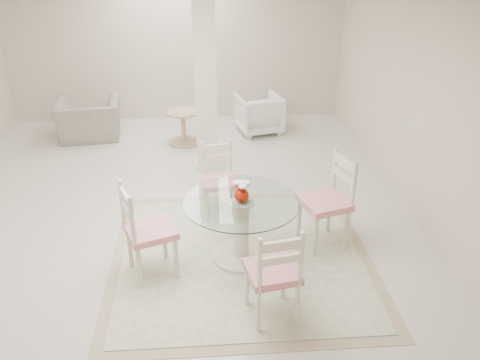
{
  "coord_description": "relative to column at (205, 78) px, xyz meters",
  "views": [
    {
      "loc": [
        0.45,
        -5.65,
        3.26
      ],
      "look_at": [
        0.82,
        -0.89,
        0.85
      ],
      "focal_mm": 38.0,
      "sensor_mm": 36.0,
      "label": 1
    }
  ],
  "objects": [
    {
      "name": "dining_chair_east",
      "position": [
        1.32,
        -2.17,
        -0.72
      ],
      "size": [
        0.6,
        0.6,
        1.19
      ],
      "rotation": [
        0.0,
        0.0,
        -1.27
      ],
      "color": "beige",
      "rests_on": "ground"
    },
    {
      "name": "room_shell",
      "position": [
        -0.5,
        -1.3,
        0.51
      ],
      "size": [
        6.02,
        7.02,
        2.71
      ],
      "color": "beige",
      "rests_on": "ground"
    },
    {
      "name": "column",
      "position": [
        0.0,
        0.0,
        0.0
      ],
      "size": [
        0.3,
        0.3,
        2.7
      ],
      "primitive_type": "cube",
      "color": "beige",
      "rests_on": "ground"
    },
    {
      "name": "area_rug",
      "position": [
        0.32,
        -2.39,
        -1.34
      ],
      "size": [
        2.81,
        2.81,
        0.02
      ],
      "color": "tan",
      "rests_on": "ground"
    },
    {
      "name": "dining_chair_south",
      "position": [
        0.53,
        -3.39,
        -0.77
      ],
      "size": [
        0.52,
        0.52,
        1.11
      ],
      "rotation": [
        0.0,
        0.0,
        3.33
      ],
      "color": "#EFE2C5",
      "rests_on": "ground"
    },
    {
      "name": "red_vase",
      "position": [
        0.32,
        -2.39,
        -0.53
      ],
      "size": [
        0.18,
        0.17,
        0.23
      ],
      "color": "#9B1604",
      "rests_on": "dining_table"
    },
    {
      "name": "dining_table",
      "position": [
        0.32,
        -2.39,
        -0.99
      ],
      "size": [
        1.22,
        1.22,
        0.7
      ],
      "rotation": [
        0.0,
        0.0,
        0.21
      ],
      "color": "beige",
      "rests_on": "ground"
    },
    {
      "name": "armchair_white",
      "position": [
        0.91,
        1.36,
        -1.02
      ],
      "size": [
        0.86,
        0.87,
        0.66
      ],
      "primitive_type": "imported",
      "rotation": [
        0.0,
        0.0,
        3.37
      ],
      "color": "silver",
      "rests_on": "ground"
    },
    {
      "name": "side_table",
      "position": [
        -0.38,
        0.92,
        -1.09
      ],
      "size": [
        0.54,
        0.54,
        0.56
      ],
      "color": "tan",
      "rests_on": "ground"
    },
    {
      "name": "recliner_taupe",
      "position": [
        -1.97,
        1.29,
        -1.02
      ],
      "size": [
        1.11,
        1.0,
        0.66
      ],
      "primitive_type": "imported",
      "rotation": [
        0.0,
        0.0,
        3.25
      ],
      "color": "gray",
      "rests_on": "ground"
    },
    {
      "name": "dining_chair_west",
      "position": [
        -0.68,
        -2.62,
        -0.74
      ],
      "size": [
        0.59,
        0.59,
        1.15
      ],
      "rotation": [
        0.0,
        0.0,
        1.94
      ],
      "color": "beige",
      "rests_on": "ground"
    },
    {
      "name": "dining_chair_north",
      "position": [
        0.11,
        -1.39,
        -0.81
      ],
      "size": [
        0.44,
        0.44,
        1.03
      ],
      "rotation": [
        0.0,
        0.0,
        0.09
      ],
      "color": "beige",
      "rests_on": "ground"
    },
    {
      "name": "ground",
      "position": [
        -0.5,
        -1.3,
        -1.35
      ],
      "size": [
        7.0,
        7.0,
        0.0
      ],
      "primitive_type": "plane",
      "color": "beige",
      "rests_on": "ground"
    }
  ]
}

